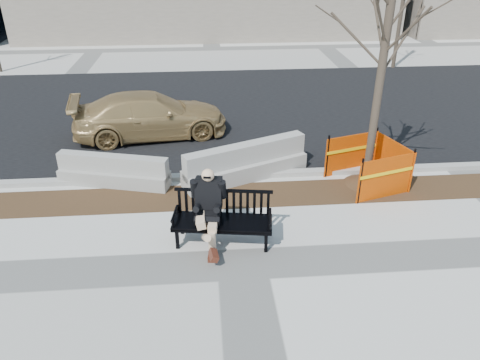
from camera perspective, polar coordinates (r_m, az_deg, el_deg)
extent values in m
plane|color=beige|center=(8.99, 0.25, -10.21)|extent=(120.00, 120.00, 0.00)
cube|color=#47301C|center=(11.14, -0.91, -1.92)|extent=(40.00, 1.20, 0.02)
cube|color=black|center=(16.79, -2.40, 8.66)|extent=(60.00, 10.40, 0.01)
cube|color=#9E9B93|center=(11.94, -1.23, 0.58)|extent=(60.00, 0.25, 0.12)
imported|color=#A0804C|center=(14.75, -10.68, 5.36)|extent=(4.82, 2.55, 1.33)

